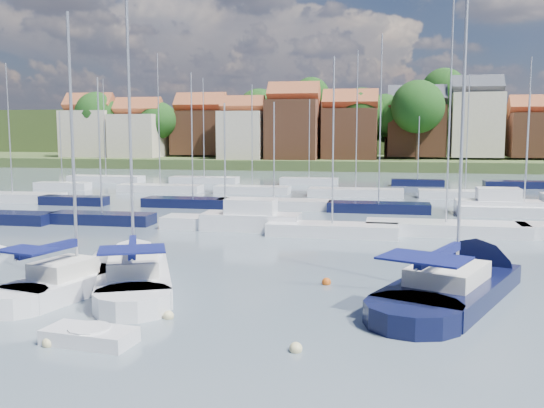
# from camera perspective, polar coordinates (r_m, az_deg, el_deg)

# --- Properties ---
(ground) EXTENTS (260.00, 260.00, 0.00)m
(ground) POSITION_cam_1_polar(r_m,az_deg,el_deg) (62.38, 6.94, 0.37)
(ground) COLOR #43545B
(ground) RESTS_ON ground
(sailboat_left) EXTENTS (4.75, 9.90, 13.11)m
(sailboat_left) POSITION_cam_1_polar(r_m,az_deg,el_deg) (28.90, -17.09, -6.85)
(sailboat_left) COLOR silver
(sailboat_left) RESTS_ON ground
(sailboat_centre) EXTENTS (7.45, 11.98, 15.90)m
(sailboat_centre) POSITION_cam_1_polar(r_m,az_deg,el_deg) (29.68, -12.82, -6.38)
(sailboat_centre) COLOR silver
(sailboat_centre) RESTS_ON ground
(sailboat_navy) EXTENTS (8.89, 14.24, 19.16)m
(sailboat_navy) POSITION_cam_1_polar(r_m,az_deg,el_deg) (28.98, 17.79, -6.88)
(sailboat_navy) COLOR black
(sailboat_navy) RESTS_ON ground
(tender) EXTENTS (3.19, 1.75, 0.66)m
(tender) POSITION_cam_1_polar(r_m,az_deg,el_deg) (21.64, -16.79, -11.83)
(tender) COLOR silver
(tender) RESTS_ON ground
(buoy_b) EXTENTS (0.44, 0.44, 0.44)m
(buoy_b) POSITION_cam_1_polar(r_m,az_deg,el_deg) (21.93, -20.26, -12.41)
(buoy_b) COLOR beige
(buoy_b) RESTS_ON ground
(buoy_c) EXTENTS (0.41, 0.41, 0.41)m
(buoy_c) POSITION_cam_1_polar(r_m,az_deg,el_deg) (23.75, -9.71, -10.57)
(buoy_c) COLOR beige
(buoy_c) RESTS_ON ground
(buoy_d) EXTENTS (0.43, 0.43, 0.43)m
(buoy_d) POSITION_cam_1_polar(r_m,az_deg,el_deg) (20.16, 2.25, -13.71)
(buoy_d) COLOR beige
(buoy_d) RESTS_ON ground
(buoy_e) EXTENTS (0.43, 0.43, 0.43)m
(buoy_e) POSITION_cam_1_polar(r_m,az_deg,el_deg) (28.47, 5.15, -7.54)
(buoy_e) COLOR #D85914
(buoy_e) RESTS_ON ground
(marina_field) EXTENTS (79.62, 41.41, 15.93)m
(marina_field) POSITION_cam_1_polar(r_m,az_deg,el_deg) (57.41, 8.50, 0.21)
(marina_field) COLOR silver
(marina_field) RESTS_ON ground
(far_shore_town) EXTENTS (212.46, 90.00, 22.27)m
(far_shore_town) POSITION_cam_1_polar(r_m,az_deg,el_deg) (154.52, 10.30, 5.93)
(far_shore_town) COLOR #404D26
(far_shore_town) RESTS_ON ground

